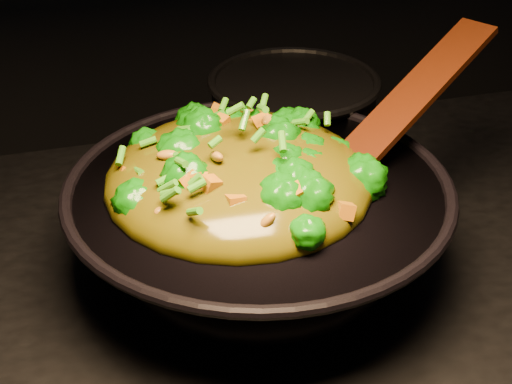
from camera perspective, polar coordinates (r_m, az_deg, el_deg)
name	(u,v)px	position (r m, az deg, el deg)	size (l,w,h in m)	color
wok	(258,228)	(0.80, 0.19, -2.93)	(0.41, 0.41, 0.12)	black
stir_fry	(238,144)	(0.75, -1.44, 3.88)	(0.29, 0.29, 0.10)	#127108
spatula	(403,107)	(0.84, 11.66, 6.67)	(0.32, 0.05, 0.01)	#3B1A06
back_pot	(293,120)	(1.02, 2.97, 5.80)	(0.23, 0.23, 0.13)	black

